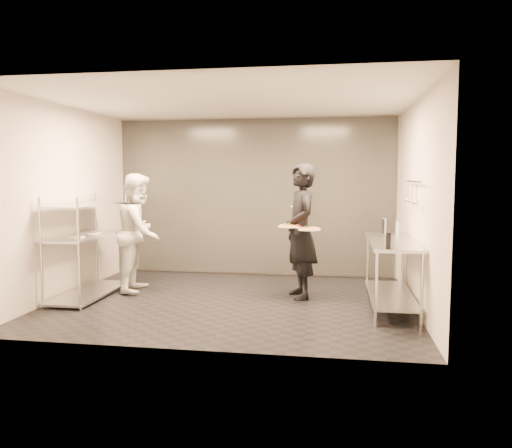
% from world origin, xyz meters
% --- Properties ---
extents(room_shell, '(5.00, 4.00, 2.80)m').
position_xyz_m(room_shell, '(0.00, 1.18, 1.40)').
color(room_shell, black).
rests_on(room_shell, ground).
extents(pass_rack, '(0.60, 1.60, 1.50)m').
position_xyz_m(pass_rack, '(-2.15, -0.00, 0.77)').
color(pass_rack, silver).
rests_on(pass_rack, ground).
extents(prep_counter, '(0.60, 1.80, 0.92)m').
position_xyz_m(prep_counter, '(2.18, 0.00, 0.63)').
color(prep_counter, silver).
rests_on(prep_counter, ground).
extents(utensil_rail, '(0.07, 1.20, 0.31)m').
position_xyz_m(utensil_rail, '(2.43, -0.00, 1.55)').
color(utensil_rail, silver).
rests_on(utensil_rail, room_shell).
extents(waiter, '(0.69, 0.83, 1.95)m').
position_xyz_m(waiter, '(0.94, 0.40, 0.97)').
color(waiter, black).
rests_on(waiter, ground).
extents(chef, '(0.77, 0.95, 1.81)m').
position_xyz_m(chef, '(-1.55, 0.48, 0.90)').
color(chef, silver).
rests_on(chef, ground).
extents(pizza_plate_near, '(0.33, 0.33, 0.05)m').
position_xyz_m(pizza_plate_near, '(0.80, 0.22, 1.07)').
color(pizza_plate_near, white).
rests_on(pizza_plate_near, waiter).
extents(pizza_plate_far, '(0.36, 0.36, 0.05)m').
position_xyz_m(pizza_plate_far, '(1.06, 0.16, 1.04)').
color(pizza_plate_far, white).
rests_on(pizza_plate_far, waiter).
extents(salad_plate, '(0.25, 0.25, 0.07)m').
position_xyz_m(salad_plate, '(0.89, 0.74, 1.33)').
color(salad_plate, white).
rests_on(salad_plate, waiter).
extents(pos_monitor, '(0.08, 0.28, 0.20)m').
position_xyz_m(pos_monitor, '(2.06, -0.72, 1.02)').
color(pos_monitor, black).
rests_on(pos_monitor, prep_counter).
extents(bottle_green, '(0.06, 0.06, 0.22)m').
position_xyz_m(bottle_green, '(2.15, 0.80, 1.03)').
color(bottle_green, '#92A093').
rests_on(bottle_green, prep_counter).
extents(bottle_clear, '(0.06, 0.06, 0.20)m').
position_xyz_m(bottle_clear, '(2.33, 0.68, 1.02)').
color(bottle_clear, '#92A093').
rests_on(bottle_clear, prep_counter).
extents(bottle_dark, '(0.06, 0.06, 0.22)m').
position_xyz_m(bottle_dark, '(2.15, 0.80, 1.03)').
color(bottle_dark, black).
rests_on(bottle_dark, prep_counter).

